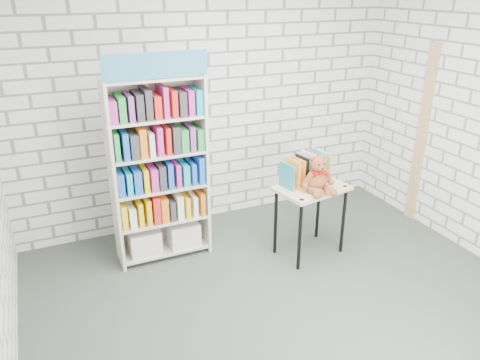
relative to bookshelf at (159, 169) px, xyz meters
name	(u,v)px	position (x,y,z in m)	size (l,w,h in m)	color
ground	(291,307)	(0.79, -1.36, -0.97)	(4.50, 4.50, 0.00)	#3D453A
room_shell	(301,113)	(0.79, -1.36, 0.81)	(4.52, 4.02, 2.81)	silver
bookshelf	(159,169)	(0.00, 0.00, 0.00)	(0.95, 0.37, 2.13)	beige
display_table	(311,196)	(1.42, -0.61, -0.31)	(0.79, 0.61, 0.77)	tan
table_books	(305,170)	(1.40, -0.49, -0.05)	(0.53, 0.31, 0.30)	teal
teddy_bear	(318,177)	(1.42, -0.72, -0.05)	(0.35, 0.32, 0.37)	brown
door_trim	(422,136)	(3.02, -0.41, 0.08)	(0.05, 0.12, 2.10)	tan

